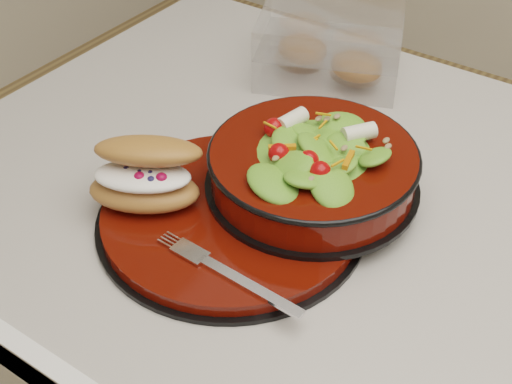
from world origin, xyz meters
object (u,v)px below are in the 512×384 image
Objects in this scene: salad_bowl at (313,161)px; croissant at (146,175)px; dinner_plate at (231,216)px; fork at (231,275)px; pastry_box at (330,48)px.

salad_bowl is 0.19m from croissant.
salad_bowl is at bearing 58.63° from dinner_plate.
fork is at bearing -53.70° from dinner_plate.
fork is at bearing -87.09° from salad_bowl.
salad_bowl is 0.17m from fork.
croissant reaches higher than fork.
salad_bowl is at bearing 5.55° from fork.
dinner_plate is at bearing -4.92° from croissant.
salad_bowl is 1.74× the size of croissant.
pastry_box is at bearing 102.53° from dinner_plate.
dinner_plate is 1.26× the size of pastry_box.
salad_bowl is 1.02× the size of pastry_box.
pastry_box is at bearing 59.19° from croissant.
pastry_box reaches higher than fork.
salad_bowl is 1.53× the size of fork.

